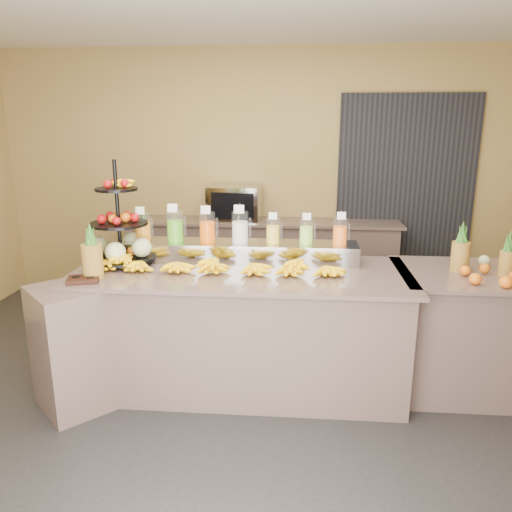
# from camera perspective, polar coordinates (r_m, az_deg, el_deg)

# --- Properties ---
(ground) EXTENTS (6.00, 6.00, 0.00)m
(ground) POSITION_cam_1_polar(r_m,az_deg,el_deg) (3.83, -2.09, -16.46)
(ground) COLOR black
(ground) RESTS_ON ground
(room_envelope) EXTENTS (6.04, 5.02, 2.82)m
(room_envelope) POSITION_cam_1_polar(r_m,az_deg,el_deg) (4.03, 1.74, 13.29)
(room_envelope) COLOR olive
(room_envelope) RESTS_ON ground
(buffet_counter) EXTENTS (2.75, 1.25, 0.93)m
(buffet_counter) POSITION_cam_1_polar(r_m,az_deg,el_deg) (3.86, -3.41, -8.43)
(buffet_counter) COLOR gray
(buffet_counter) RESTS_ON ground
(right_counter) EXTENTS (1.08, 0.88, 0.93)m
(right_counter) POSITION_cam_1_polar(r_m,az_deg,el_deg) (4.15, 22.79, -7.85)
(right_counter) COLOR gray
(right_counter) RESTS_ON ground
(back_ledge) EXTENTS (3.10, 0.55, 0.93)m
(back_ledge) POSITION_cam_1_polar(r_m,az_deg,el_deg) (5.71, 0.57, -0.47)
(back_ledge) COLOR gray
(back_ledge) RESTS_ON ground
(pitcher_tray) EXTENTS (1.85, 0.30, 0.15)m
(pitcher_tray) POSITION_cam_1_polar(r_m,az_deg,el_deg) (3.97, -1.82, 0.54)
(pitcher_tray) COLOR gray
(pitcher_tray) RESTS_ON buffet_counter
(juice_pitcher_orange_a) EXTENTS (0.12, 0.12, 0.29)m
(juice_pitcher_orange_a) POSITION_cam_1_polar(r_m,az_deg,el_deg) (4.09, -12.77, 3.11)
(juice_pitcher_orange_a) COLOR silver
(juice_pitcher_orange_a) RESTS_ON pitcher_tray
(juice_pitcher_green) EXTENTS (0.13, 0.14, 0.32)m
(juice_pitcher_green) POSITION_cam_1_polar(r_m,az_deg,el_deg) (4.02, -9.23, 3.21)
(juice_pitcher_green) COLOR silver
(juice_pitcher_green) RESTS_ON pitcher_tray
(juice_pitcher_orange_b) EXTENTS (0.13, 0.13, 0.31)m
(juice_pitcher_orange_b) POSITION_cam_1_polar(r_m,az_deg,el_deg) (3.97, -5.58, 3.12)
(juice_pitcher_orange_b) COLOR silver
(juice_pitcher_orange_b) RESTS_ON pitcher_tray
(juice_pitcher_milk) EXTENTS (0.13, 0.14, 0.32)m
(juice_pitcher_milk) POSITION_cam_1_polar(r_m,az_deg,el_deg) (3.93, -1.84, 3.11)
(juice_pitcher_milk) COLOR silver
(juice_pitcher_milk) RESTS_ON pitcher_tray
(juice_pitcher_lemon) EXTENTS (0.11, 0.11, 0.26)m
(juice_pitcher_lemon) POSITION_cam_1_polar(r_m,az_deg,el_deg) (3.91, 1.96, 2.77)
(juice_pitcher_lemon) COLOR silver
(juice_pitcher_lemon) RESTS_ON pitcher_tray
(juice_pitcher_lime) EXTENTS (0.11, 0.11, 0.26)m
(juice_pitcher_lime) POSITION_cam_1_polar(r_m,az_deg,el_deg) (3.91, 5.77, 2.69)
(juice_pitcher_lime) COLOR silver
(juice_pitcher_lime) RESTS_ON pitcher_tray
(juice_pitcher_orange_c) EXTENTS (0.11, 0.12, 0.27)m
(juice_pitcher_orange_c) POSITION_cam_1_polar(r_m,az_deg,el_deg) (3.92, 9.58, 2.65)
(juice_pitcher_orange_c) COLOR silver
(juice_pitcher_orange_c) RESTS_ON pitcher_tray
(banana_heap) EXTENTS (1.83, 0.17, 0.15)m
(banana_heap) POSITION_cam_1_polar(r_m,az_deg,el_deg) (3.70, -4.84, -0.82)
(banana_heap) COLOR yellow
(banana_heap) RESTS_ON buffet_counter
(fruit_stand) EXTENTS (0.67, 0.67, 0.80)m
(fruit_stand) POSITION_cam_1_polar(r_m,az_deg,el_deg) (4.01, -14.85, 2.12)
(fruit_stand) COLOR black
(fruit_stand) RESTS_ON buffet_counter
(condiment_caddy) EXTENTS (0.25, 0.21, 0.03)m
(condiment_caddy) POSITION_cam_1_polar(r_m,az_deg,el_deg) (3.66, -19.14, -2.55)
(condiment_caddy) COLOR black
(condiment_caddy) RESTS_ON buffet_counter
(pineapple_left_a) EXTENTS (0.15, 0.15, 0.41)m
(pineapple_left_a) POSITION_cam_1_polar(r_m,az_deg,el_deg) (3.68, -18.22, -0.16)
(pineapple_left_a) COLOR brown
(pineapple_left_a) RESTS_ON buffet_counter
(pineapple_left_b) EXTENTS (0.14, 0.14, 0.41)m
(pineapple_left_b) POSITION_cam_1_polar(r_m,az_deg,el_deg) (4.31, -12.80, 2.44)
(pineapple_left_b) COLOR brown
(pineapple_left_b) RESTS_ON buffet_counter
(right_fruit_pile) EXTENTS (0.42, 0.40, 0.22)m
(right_fruit_pile) POSITION_cam_1_polar(r_m,az_deg,el_deg) (3.91, 24.64, -1.19)
(right_fruit_pile) COLOR brown
(right_fruit_pile) RESTS_ON right_counter
(oven_warmer) EXTENTS (0.60, 0.44, 0.38)m
(oven_warmer) POSITION_cam_1_polar(r_m,az_deg,el_deg) (5.60, -2.43, 6.06)
(oven_warmer) COLOR gray
(oven_warmer) RESTS_ON back_ledge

